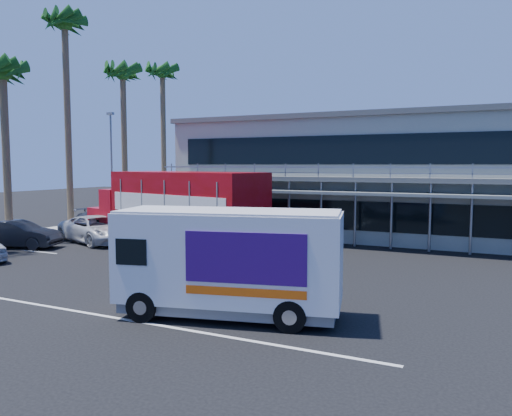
% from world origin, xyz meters
% --- Properties ---
extents(ground, '(120.00, 120.00, 0.00)m').
position_xyz_m(ground, '(0.00, 0.00, 0.00)').
color(ground, black).
rests_on(ground, ground).
extents(building, '(22.40, 12.00, 7.30)m').
position_xyz_m(building, '(3.00, 14.94, 3.66)').
color(building, gray).
rests_on(building, ground).
extents(curb_strip, '(3.00, 32.00, 0.16)m').
position_xyz_m(curb_strip, '(-15.00, 6.00, 0.08)').
color(curb_strip, '#A5A399').
rests_on(curb_strip, ground).
extents(palm_c, '(2.80, 2.80, 10.75)m').
position_xyz_m(palm_c, '(-14.90, 3.00, 9.21)').
color(palm_c, brown).
rests_on(palm_c, ground).
extents(palm_d, '(2.80, 2.80, 14.75)m').
position_xyz_m(palm_d, '(-15.20, 8.00, 12.80)').
color(palm_d, brown).
rests_on(palm_d, ground).
extents(palm_e, '(2.80, 2.80, 12.25)m').
position_xyz_m(palm_e, '(-14.70, 13.00, 10.57)').
color(palm_e, brown).
rests_on(palm_e, ground).
extents(palm_f, '(2.80, 2.80, 13.25)m').
position_xyz_m(palm_f, '(-15.10, 18.50, 11.47)').
color(palm_f, brown).
rests_on(palm_f, ground).
extents(light_pole_far, '(0.50, 0.25, 8.09)m').
position_xyz_m(light_pole_far, '(-14.20, 11.00, 4.50)').
color(light_pole_far, gray).
rests_on(light_pole_far, ground).
extents(red_truck, '(12.21, 5.54, 4.01)m').
position_xyz_m(red_truck, '(-4.69, 5.20, 2.21)').
color(red_truck, '#A90D19').
rests_on(red_truck, ground).
extents(white_van, '(6.69, 3.59, 3.10)m').
position_xyz_m(white_van, '(3.86, -4.49, 1.64)').
color(white_van, white).
rests_on(white_van, ground).
extents(parked_car_b, '(4.64, 2.86, 1.44)m').
position_xyz_m(parked_car_b, '(-11.97, 1.20, 0.72)').
color(parked_car_b, black).
rests_on(parked_car_b, ground).
extents(parked_car_c, '(5.96, 4.19, 1.51)m').
position_xyz_m(parked_car_c, '(-9.50, 4.40, 0.76)').
color(parked_car_c, '#BCBCBE').
rests_on(parked_car_c, ground).
extents(parked_car_d, '(5.79, 3.77, 1.56)m').
position_xyz_m(parked_car_d, '(-11.43, 7.37, 0.78)').
color(parked_car_d, '#323643').
rests_on(parked_car_d, ground).
extents(parked_car_e, '(4.34, 3.17, 1.37)m').
position_xyz_m(parked_car_e, '(-9.50, 10.52, 0.69)').
color(parked_car_e, slate).
rests_on(parked_car_e, ground).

